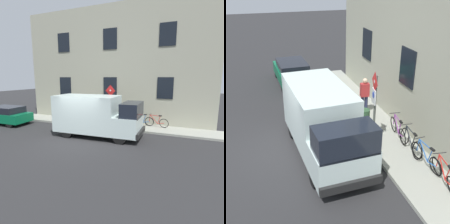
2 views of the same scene
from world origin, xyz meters
The scene contains 12 objects.
ground_plane centered at (0.00, 0.00, 0.00)m, with size 80.00×80.00×0.00m, color #262627.
sidewalk_slab centered at (3.90, 0.00, 0.07)m, with size 1.92×17.15×0.14m, color gray.
building_facade centered at (5.20, 0.00, 4.45)m, with size 0.75×15.15×8.91m.
sign_post_stacked centered at (3.15, -0.73, 2.04)m, with size 0.18×0.56×2.82m.
delivery_van centered at (1.24, -0.59, 1.33)m, with size 2.24×5.42×2.50m.
parked_hatchback centered at (1.39, 7.38, 0.73)m, with size 1.82×4.03×1.38m.
bicycle_red centered at (4.31, -3.74, 0.51)m, with size 0.51×1.72×0.89m.
bicycle_blue centered at (4.31, -2.70, 0.51)m, with size 0.46×1.71×0.89m.
bicycle_black centered at (4.31, -1.67, 0.51)m, with size 0.46×1.72×0.89m.
bicycle_purple centered at (4.31, -0.63, 0.51)m, with size 0.46×1.71×0.89m.
pedestrian centered at (3.88, 1.94, 1.07)m, with size 0.42×0.30×1.72m.
litter_bin centered at (3.29, 0.44, 0.59)m, with size 0.44×0.44×0.90m, color #2D5133.
Camera 2 is at (-1.18, -10.13, 6.40)m, focal length 48.59 mm.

